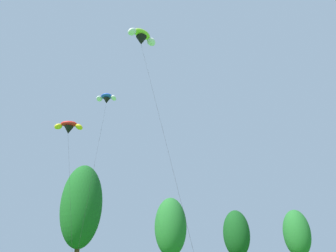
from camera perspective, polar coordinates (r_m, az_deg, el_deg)
The scene contains 7 objects.
treeline_tree_d at distance 48.41m, azimuth -15.26°, elevation -13.62°, with size 5.83×5.83×14.94m.
treeline_tree_e at distance 48.01m, azimuth 0.47°, elevation -17.60°, with size 4.61×4.61×10.40m.
treeline_tree_f at distance 56.51m, azimuth 12.18°, elevation -18.35°, with size 4.37×4.37×9.52m.
treeline_tree_g at distance 60.44m, azimuth 22.10°, elevation -17.38°, with size 4.43×4.43×9.75m.
parafoil_kite_high_red_yellow at distance 42.98m, azimuth -17.38°, elevation -0.19°, with size 3.82×15.88×17.53m.
parafoil_kite_mid_lime_white at distance 37.08m, azimuth -4.74°, elevation 15.57°, with size 3.90×10.40×24.49m.
parafoil_kite_far_blue_white at distance 50.40m, azimuth -10.97°, elevation 4.88°, with size 6.81×20.24×24.67m.
Camera 1 is at (-7.03, -1.78, 2.57)m, focal length 33.98 mm.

